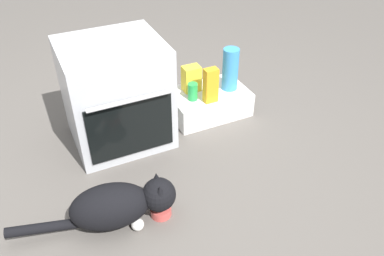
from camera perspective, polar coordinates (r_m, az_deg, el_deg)
ground at (r=2.30m, az=-5.02°, el=-7.52°), size 8.00×8.00×0.00m
oven at (r=2.46m, az=-10.96°, el=4.85°), size 0.59×0.58×0.67m
pantry_cabinet at (r=2.80m, az=2.36°, el=3.79°), size 0.54×0.36×0.17m
food_bowl at (r=2.10m, az=-4.56°, el=-11.86°), size 0.11×0.11×0.07m
cat at (r=2.02m, az=-10.63°, el=-10.90°), size 0.83×0.30×0.25m
soda_can at (r=2.63m, az=0.10°, el=5.32°), size 0.07×0.07×0.12m
water_bottle at (r=2.73m, az=5.60°, el=8.52°), size 0.11×0.11×0.30m
juice_carton at (r=2.59m, az=2.74°, el=6.22°), size 0.09×0.06×0.24m
snack_bag at (r=2.72m, az=-0.07°, el=7.21°), size 0.12×0.09×0.18m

